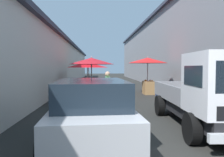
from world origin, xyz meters
TOP-DOWN VIEW (x-y plane):
  - ground at (13.50, 0.00)m, footprint 90.00×90.00m
  - building_left_whitewash at (15.75, 7.29)m, footprint 49.80×7.50m
  - building_right_concrete at (15.75, -7.29)m, footprint 49.80×7.50m
  - fruit_stall_mid_lane at (12.60, 1.93)m, footprint 2.77×2.77m
  - fruit_stall_far_left at (8.38, 1.56)m, footprint 2.19×2.19m
  - fruit_stall_near_right at (11.82, -1.97)m, footprint 2.55×2.55m
  - fruit_stall_near_left at (15.08, 2.00)m, footprint 2.50×2.50m
  - hatchback_car at (2.76, 1.39)m, footprint 3.99×2.08m
  - delivery_truck at (3.07, -1.78)m, footprint 4.98×2.11m
  - vendor_by_crates at (6.81, 0.84)m, footprint 0.63×0.22m
  - parked_scooter at (7.55, -3.12)m, footprint 1.67×0.57m
  - plastic_stool at (10.59, -2.30)m, footprint 0.30×0.30m

SIDE VIEW (x-z plane):
  - ground at x=13.50m, z-range 0.00..0.00m
  - plastic_stool at x=10.59m, z-range 0.11..0.54m
  - parked_scooter at x=7.55m, z-range -0.12..1.02m
  - hatchback_car at x=2.76m, z-range 0.01..1.46m
  - vendor_by_crates at x=6.81m, z-range 0.11..1.68m
  - delivery_truck at x=3.07m, z-range 0.00..2.08m
  - fruit_stall_near_left at x=15.08m, z-range 0.61..2.78m
  - fruit_stall_mid_lane at x=12.60m, z-range 0.62..2.77m
  - fruit_stall_far_left at x=8.38m, z-range 0.57..2.84m
  - fruit_stall_near_right at x=11.82m, z-range 0.64..3.07m
  - building_left_whitewash at x=15.75m, z-range 0.01..4.09m
  - building_right_concrete at x=15.75m, z-range 0.01..6.56m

